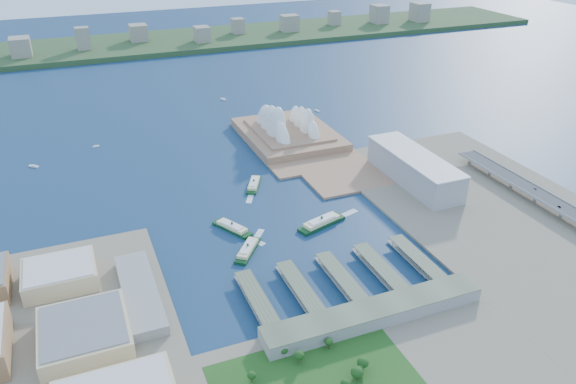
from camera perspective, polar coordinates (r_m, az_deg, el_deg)
name	(u,v)px	position (r m, az deg, el deg)	size (l,w,h in m)	color
ground	(296,246)	(589.20, 0.85, -5.48)	(3000.00, 3000.00, 0.00)	#0E2341
west_land	(41,384)	(476.54, -23.81, -17.46)	(220.00, 390.00, 3.00)	gray
east_land	(512,223)	(673.74, 21.80, -2.96)	(240.00, 500.00, 3.00)	gray
peninsula	(295,142)	(838.94, 0.72, 5.09)	(135.00, 220.00, 3.00)	#946D51
far_shore	(143,44)	(1481.91, -14.51, 14.33)	(2200.00, 260.00, 12.00)	#2D4926
opera_house	(288,119)	(844.30, 0.05, 7.46)	(134.00, 180.00, 58.00)	white
toaster_building	(414,168)	(726.24, 12.68, 2.35)	(45.00, 155.00, 35.00)	#96969C
expressway	(561,212)	(704.94, 26.03, -1.79)	(26.00, 340.00, 11.85)	gray
west_buildings	(36,339)	(493.47, -24.19, -13.44)	(200.00, 280.00, 27.00)	olive
ferry_wharves	(341,279)	(535.89, 5.40, -8.77)	(184.00, 90.00, 9.30)	#505B45
terminal_building	(374,313)	(492.79, 8.75, -12.09)	(200.00, 28.00, 12.00)	gray
park	(322,383)	(428.56, 3.46, -18.77)	(150.00, 110.00, 16.00)	#194714
far_skyline	(143,32)	(1455.73, -14.54, 15.46)	(1900.00, 140.00, 55.00)	gray
ferry_a	(232,226)	(616.87, -5.71, -3.46)	(12.94, 50.83, 9.61)	#0E3818
ferry_b	(254,183)	(708.89, -3.49, 0.94)	(12.51, 49.14, 9.29)	#0E3818
ferry_c	(248,248)	(578.51, -4.11, -5.68)	(12.77, 50.15, 9.48)	#0E3818
ferry_d	(322,221)	(623.16, 3.44, -2.94)	(15.09, 59.30, 11.21)	#0E3818
boat_a	(34,166)	(835.94, -24.42, 2.43)	(3.55, 14.21, 2.74)	white
boat_b	(96,146)	(872.19, -18.93, 4.44)	(3.25, 9.29, 2.51)	white
boat_c	(317,110)	(974.44, 2.99, 8.27)	(3.17, 10.87, 2.44)	white
boat_e	(223,99)	(1039.03, -6.60, 9.37)	(3.87, 12.17, 2.99)	white
car_b	(559,207)	(699.89, 25.85, -1.35)	(1.31, 3.77, 1.24)	slate
car_c	(535,188)	(731.96, 23.81, 0.33)	(1.65, 4.07, 1.18)	slate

